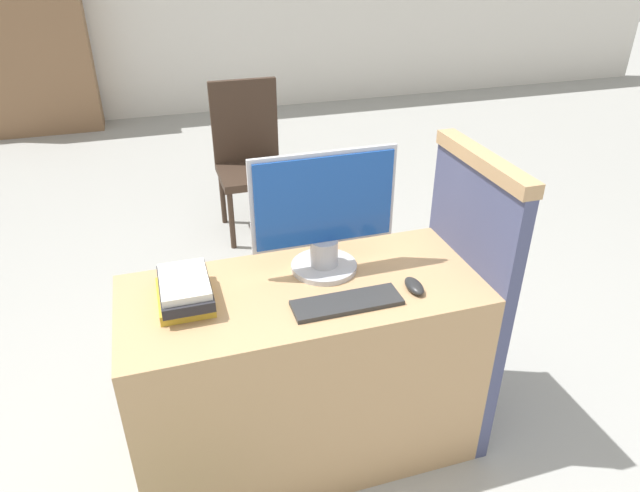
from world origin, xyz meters
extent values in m
cube|color=tan|center=(0.00, 0.28, 0.38)|extent=(1.25, 0.55, 0.77)
cube|color=#474C70|center=(0.65, 0.28, 0.57)|extent=(0.05, 0.56, 1.13)
cube|color=tan|center=(0.65, 0.28, 1.16)|extent=(0.07, 0.56, 0.05)
cylinder|color=#B7B7BC|center=(0.11, 0.38, 0.78)|extent=(0.24, 0.24, 0.02)
cylinder|color=#B7B7BC|center=(0.11, 0.38, 0.84)|extent=(0.10, 0.10, 0.10)
cube|color=#B7B7BC|center=(0.11, 0.38, 1.04)|extent=(0.51, 0.01, 0.34)
cube|color=#19479E|center=(0.11, 0.38, 1.04)|extent=(0.49, 0.02, 0.31)
cube|color=#2D2D2D|center=(0.11, 0.14, 0.77)|extent=(0.36, 0.12, 0.02)
ellipsoid|color=#262626|center=(0.36, 0.15, 0.78)|extent=(0.05, 0.11, 0.03)
cube|color=gold|center=(-0.39, 0.31, 0.78)|extent=(0.17, 0.24, 0.04)
cube|color=#232328|center=(-0.39, 0.31, 0.82)|extent=(0.16, 0.28, 0.04)
cube|color=silver|center=(-0.39, 0.30, 0.85)|extent=(0.15, 0.23, 0.02)
cylinder|color=#38281E|center=(-0.01, 1.98, 0.20)|extent=(0.04, 0.04, 0.39)
cylinder|color=#38281E|center=(0.37, 1.98, 0.20)|extent=(0.04, 0.04, 0.39)
cylinder|color=#38281E|center=(-0.01, 2.36, 0.20)|extent=(0.04, 0.04, 0.39)
cylinder|color=#38281E|center=(0.37, 2.36, 0.20)|extent=(0.04, 0.04, 0.39)
cube|color=#38281E|center=(0.18, 2.17, 0.42)|extent=(0.44, 0.44, 0.05)
cube|color=#38281E|center=(0.18, 2.37, 0.72)|extent=(0.44, 0.04, 0.55)
cube|color=#846042|center=(-1.43, 4.92, 0.83)|extent=(1.12, 0.32, 1.67)
camera|label=1|loc=(-0.42, -1.30, 1.86)|focal=32.00mm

